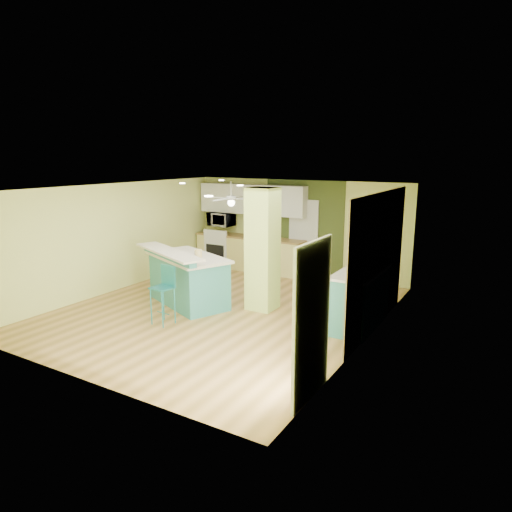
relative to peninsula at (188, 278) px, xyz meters
The scene contains 23 objects.
floor 1.04m from the peninsula, ahead, with size 6.00×7.00×0.01m, color olive.
ceiling 2.13m from the peninsula, ahead, with size 6.00×7.00×0.01m, color white.
wall_back 3.73m from the peninsula, 76.20° to the left, with size 6.00×0.01×2.50m, color #D9E37A.
wall_front 3.63m from the peninsula, 75.80° to the right, with size 6.00×0.01×2.50m, color #D9E37A.
wall_left 2.24m from the peninsula, behind, with size 0.01×7.00×2.50m, color #D9E37A.
wall_right 3.94m from the peninsula, ahead, with size 0.01×7.00×2.50m, color #D9E37A.
wood_panel 3.98m from the peninsula, ahead, with size 0.02×3.40×2.50m, color #846A4B.
olive_accent 3.76m from the peninsula, 73.12° to the left, with size 2.20×0.02×2.50m, color #3E4C1E.
interior_door 3.70m from the peninsula, 73.00° to the left, with size 0.82×0.05×2.00m, color silver.
french_door 4.48m from the peninsula, 30.33° to the right, with size 0.04×1.08×2.10m, color silver.
column 1.76m from the peninsula, 19.89° to the left, with size 0.55×0.55×2.50m, color #C4E268.
kitchen_run 3.28m from the peninsula, 97.47° to the left, with size 3.25×0.63×0.94m.
stove 3.52m from the peninsula, 113.00° to the left, with size 0.76×0.66×1.08m.
upper_cabinets 3.67m from the peninsula, 97.21° to the left, with size 3.20×0.34×0.80m, color silver.
microwave 3.62m from the peninsula, 112.94° to the left, with size 0.70×0.48×0.39m, color silver.
ceiling_fan 2.56m from the peninsula, 96.29° to the left, with size 1.41×1.41×0.61m.
pendant_lamp 3.85m from the peninsula, 12.81° to the left, with size 0.14×0.14×0.69m.
wall_decor 4.05m from the peninsula, 12.50° to the left, with size 0.03×0.90×0.70m, color brown.
peninsula is the anchor object (origin of this frame).
bar_stool 1.19m from the peninsula, 71.69° to the right, with size 0.40×0.40×1.11m.
side_counter 3.62m from the peninsula, ahead, with size 0.71×1.66×1.07m.
fruit_bowl 3.29m from the peninsula, 95.41° to the left, with size 0.29×0.29×0.07m, color #372516.
canister 0.70m from the peninsula, 11.99° to the right, with size 0.16×0.16×0.19m, color gold.
Camera 1 is at (5.14, -7.38, 3.11)m, focal length 32.00 mm.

